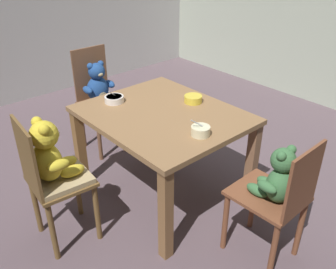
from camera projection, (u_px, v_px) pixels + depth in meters
ground_plane at (163, 193)px, 3.00m from camera, size 5.20×5.20×0.04m
dining_table at (163, 126)px, 2.70m from camera, size 1.13×0.95×0.71m
teddy_chair_near_front at (51, 164)px, 2.26m from camera, size 0.40×0.40×0.91m
teddy_chair_near_left at (99, 91)px, 3.35m from camera, size 0.38×0.37×0.95m
teddy_chair_near_right at (277, 187)px, 2.14m from camera, size 0.42×0.37×0.87m
porridge_bowl_white_near_left at (114, 99)px, 2.80m from camera, size 0.15×0.15×0.12m
porridge_bowl_yellow_far_center at (193, 99)px, 2.79m from camera, size 0.14×0.14×0.05m
porridge_bowl_cream_near_right at (201, 131)px, 2.35m from camera, size 0.12×0.13×0.12m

